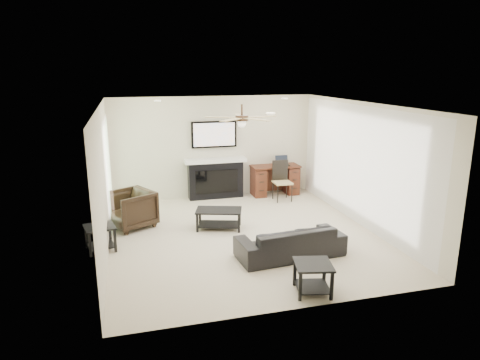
{
  "coord_description": "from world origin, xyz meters",
  "views": [
    {
      "loc": [
        -2.07,
        -7.49,
        3.1
      ],
      "look_at": [
        0.01,
        0.25,
        1.04
      ],
      "focal_mm": 32.0,
      "sensor_mm": 36.0,
      "label": 1
    }
  ],
  "objects_px": {
    "armchair": "(131,209)",
    "desk": "(275,180)",
    "sofa": "(290,241)",
    "coffee_table": "(219,219)",
    "fireplace_unit": "(215,160)"
  },
  "relations": [
    {
      "from": "armchair",
      "to": "fireplace_unit",
      "type": "bearing_deg",
      "value": 98.81
    },
    {
      "from": "armchair",
      "to": "sofa",
      "type": "bearing_deg",
      "value": 22.16
    },
    {
      "from": "sofa",
      "to": "coffee_table",
      "type": "xyz_separation_m",
      "value": [
        -0.9,
        1.6,
        -0.07
      ]
    },
    {
      "from": "sofa",
      "to": "desk",
      "type": "height_order",
      "value": "desk"
    },
    {
      "from": "sofa",
      "to": "armchair",
      "type": "distance_m",
      "value": 3.38
    },
    {
      "from": "coffee_table",
      "to": "fireplace_unit",
      "type": "relative_size",
      "value": 0.47
    },
    {
      "from": "armchair",
      "to": "desk",
      "type": "height_order",
      "value": "armchair"
    },
    {
      "from": "sofa",
      "to": "armchair",
      "type": "bearing_deg",
      "value": -44.81
    },
    {
      "from": "sofa",
      "to": "coffee_table",
      "type": "height_order",
      "value": "sofa"
    },
    {
      "from": "coffee_table",
      "to": "desk",
      "type": "height_order",
      "value": "desk"
    },
    {
      "from": "coffee_table",
      "to": "fireplace_unit",
      "type": "bearing_deg",
      "value": 96.85
    },
    {
      "from": "fireplace_unit",
      "to": "armchair",
      "type": "bearing_deg",
      "value": -142.94
    },
    {
      "from": "coffee_table",
      "to": "desk",
      "type": "xyz_separation_m",
      "value": [
        1.91,
        2.04,
        0.18
      ]
    },
    {
      "from": "armchair",
      "to": "coffee_table",
      "type": "relative_size",
      "value": 0.93
    },
    {
      "from": "fireplace_unit",
      "to": "desk",
      "type": "height_order",
      "value": "fireplace_unit"
    }
  ]
}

